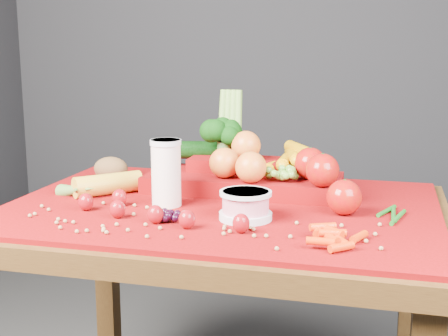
% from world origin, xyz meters
% --- Properties ---
extents(table, '(1.10, 0.80, 0.75)m').
position_xyz_m(table, '(0.00, 0.00, 0.66)').
color(table, '#311C0B').
rests_on(table, ground).
extents(red_cloth, '(1.05, 0.75, 0.01)m').
position_xyz_m(red_cloth, '(0.00, 0.00, 0.76)').
color(red_cloth, maroon).
rests_on(red_cloth, table).
extents(milk_glass, '(0.08, 0.08, 0.16)m').
position_xyz_m(milk_glass, '(-0.13, -0.05, 0.85)').
color(milk_glass, silver).
rests_on(milk_glass, red_cloth).
extents(yogurt_bowl, '(0.12, 0.12, 0.07)m').
position_xyz_m(yogurt_bowl, '(0.09, -0.12, 0.80)').
color(yogurt_bowl, silver).
rests_on(yogurt_bowl, red_cloth).
extents(strawberry_scatter, '(0.44, 0.18, 0.05)m').
position_xyz_m(strawberry_scatter, '(-0.13, -0.17, 0.79)').
color(strawberry_scatter, maroon).
rests_on(strawberry_scatter, red_cloth).
extents(dark_grape_cluster, '(0.06, 0.05, 0.03)m').
position_xyz_m(dark_grape_cluster, '(-0.08, -0.18, 0.78)').
color(dark_grape_cluster, black).
rests_on(dark_grape_cluster, red_cloth).
extents(soybean_scatter, '(0.84, 0.24, 0.01)m').
position_xyz_m(soybean_scatter, '(0.00, -0.20, 0.77)').
color(soybean_scatter, '#A97A48').
rests_on(soybean_scatter, red_cloth).
extents(corn_ear, '(0.27, 0.26, 0.06)m').
position_xyz_m(corn_ear, '(-0.36, -0.01, 0.78)').
color(corn_ear, gold).
rests_on(corn_ear, red_cloth).
extents(potato, '(0.10, 0.07, 0.07)m').
position_xyz_m(potato, '(-0.38, 0.18, 0.80)').
color(potato, brown).
rests_on(potato, red_cloth).
extents(baby_carrot_pile, '(0.17, 0.17, 0.03)m').
position_xyz_m(baby_carrot_pile, '(0.30, -0.24, 0.78)').
color(baby_carrot_pile, red).
rests_on(baby_carrot_pile, red_cloth).
extents(green_bean_pile, '(0.14, 0.12, 0.01)m').
position_xyz_m(green_bean_pile, '(0.41, -0.01, 0.77)').
color(green_bean_pile, '#145915').
rests_on(green_bean_pile, red_cloth).
extents(produce_mound, '(0.59, 0.37, 0.27)m').
position_xyz_m(produce_mound, '(0.05, 0.15, 0.82)').
color(produce_mound, maroon).
rests_on(produce_mound, red_cloth).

